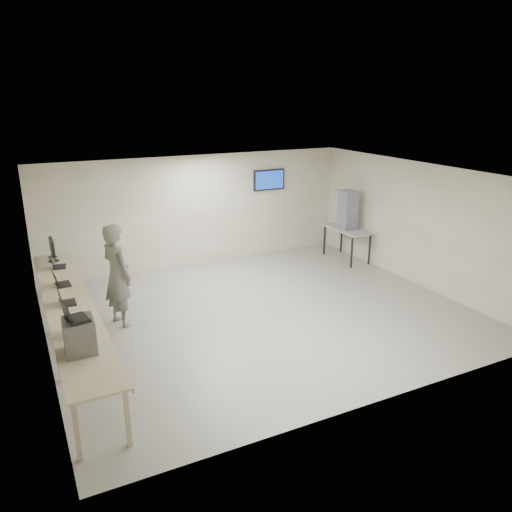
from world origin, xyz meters
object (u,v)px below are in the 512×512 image
workbench (70,307)px  soldier (117,275)px  side_table (347,231)px  equipment_box (79,336)px

workbench → soldier: size_ratio=3.02×
side_table → equipment_box: bearing=-152.1°
soldier → side_table: size_ratio=1.39×
workbench → side_table: 7.47m
equipment_box → soldier: soldier is taller
equipment_box → soldier: (1.02, 2.56, -0.15)m
workbench → side_table: size_ratio=4.21×
equipment_box → side_table: equipment_box is taller
workbench → side_table: (7.19, 2.04, -0.04)m
side_table → soldier: bearing=-168.4°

